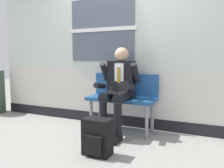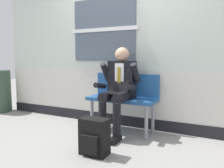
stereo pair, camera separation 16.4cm
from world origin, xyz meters
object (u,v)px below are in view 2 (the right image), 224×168
Objects in this scene: person_seated at (118,88)px; backpack at (94,137)px; trash_bin at (0,91)px; bench_with_person at (124,96)px.

person_seated is 2.98× the size of backpack.
person_seated is at bearing 95.17° from backpack.
trash_bin reaches higher than backpack.
trash_bin is (-2.93, 0.96, 0.22)m from backpack.
person_seated is at bearing -3.58° from trash_bin.
backpack is (0.07, -0.78, -0.48)m from person_seated.
person_seated is at bearing -90.00° from bench_with_person.
person_seated reaches higher than trash_bin.
bench_with_person is 1.20× the size of trash_bin.
trash_bin is at bearing 176.42° from person_seated.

